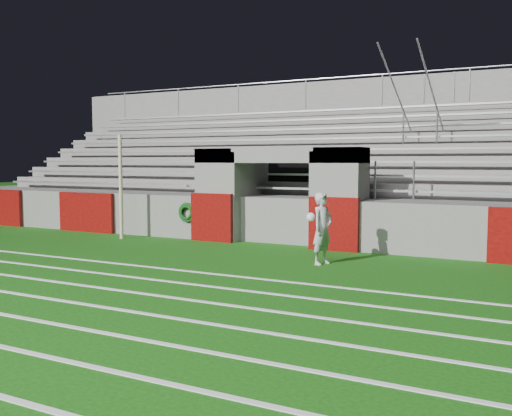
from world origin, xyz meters
The scene contains 6 objects.
ground centered at (0.00, 0.00, 0.00)m, with size 90.00×90.00×0.00m, color #134F0D.
field_post centered at (-4.40, 2.18, 1.50)m, with size 0.11×0.11×3.00m, color beige.
field_markings centered at (0.00, -5.00, 0.01)m, with size 28.00×8.09×0.01m.
stadium_structure centered at (0.00, 7.97, 1.49)m, with size 26.00×8.48×5.42m.
goalkeeper_with_ball centered at (2.23, 1.04, 0.79)m, with size 0.59×0.65×1.58m.
hose_coil centered at (-2.64, 2.93, 0.78)m, with size 0.58×0.14×0.58m.
Camera 1 is at (6.67, -10.54, 2.25)m, focal length 40.00 mm.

